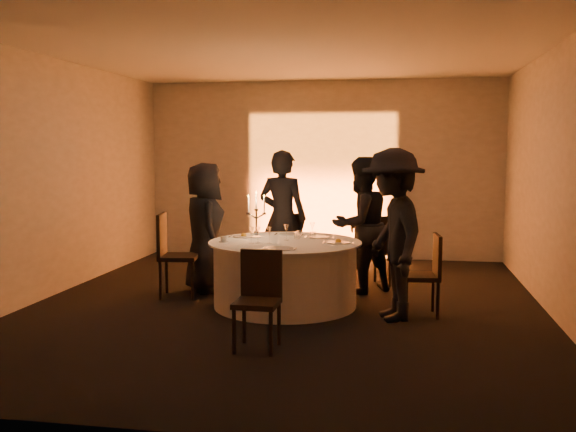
% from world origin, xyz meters
% --- Properties ---
extents(floor, '(7.00, 7.00, 0.00)m').
position_xyz_m(floor, '(0.00, 0.00, 0.00)').
color(floor, black).
rests_on(floor, ground).
extents(ceiling, '(7.00, 7.00, 0.00)m').
position_xyz_m(ceiling, '(0.00, 0.00, 3.00)').
color(ceiling, white).
rests_on(ceiling, wall_back).
extents(wall_back, '(7.00, 0.00, 7.00)m').
position_xyz_m(wall_back, '(0.00, 3.50, 1.50)').
color(wall_back, '#AFAAA2').
rests_on(wall_back, floor).
extents(wall_front, '(7.00, 0.00, 7.00)m').
position_xyz_m(wall_front, '(0.00, -3.50, 1.50)').
color(wall_front, '#AFAAA2').
rests_on(wall_front, floor).
extents(wall_left, '(0.00, 7.00, 7.00)m').
position_xyz_m(wall_left, '(-3.00, 0.00, 1.50)').
color(wall_left, '#AFAAA2').
rests_on(wall_left, floor).
extents(wall_right, '(0.00, 7.00, 7.00)m').
position_xyz_m(wall_right, '(3.00, 0.00, 1.50)').
color(wall_right, '#AFAAA2').
rests_on(wall_right, floor).
extents(uplighter_fixture, '(0.25, 0.12, 0.10)m').
position_xyz_m(uplighter_fixture, '(0.00, 3.20, 0.05)').
color(uplighter_fixture, black).
rests_on(uplighter_fixture, floor).
extents(banquet_table, '(1.80, 1.80, 0.77)m').
position_xyz_m(banquet_table, '(0.00, 0.00, 0.38)').
color(banquet_table, black).
rests_on(banquet_table, floor).
extents(chair_left, '(0.53, 0.53, 1.05)m').
position_xyz_m(chair_left, '(-1.49, 0.22, 0.60)').
color(chair_left, black).
rests_on(chair_left, floor).
extents(chair_back_left, '(0.47, 0.47, 0.97)m').
position_xyz_m(chair_back_left, '(-0.19, 1.37, 0.55)').
color(chair_back_left, black).
rests_on(chair_back_left, floor).
extents(chair_back_right, '(0.59, 0.59, 0.96)m').
position_xyz_m(chair_back_right, '(1.00, 1.26, 0.54)').
color(chair_back_right, black).
rests_on(chair_back_right, floor).
extents(chair_right, '(0.44, 0.44, 0.91)m').
position_xyz_m(chair_right, '(1.64, -0.16, 0.51)').
color(chair_right, black).
rests_on(chair_right, floor).
extents(chair_front, '(0.41, 0.41, 0.91)m').
position_xyz_m(chair_front, '(0.04, -1.61, 0.51)').
color(chair_front, black).
rests_on(chair_front, floor).
extents(guest_left, '(0.85, 0.97, 1.68)m').
position_xyz_m(guest_left, '(-1.17, 0.60, 0.84)').
color(guest_left, black).
rests_on(guest_left, floor).
extents(guest_back_left, '(0.75, 0.57, 1.84)m').
position_xyz_m(guest_back_left, '(-0.24, 1.12, 0.92)').
color(guest_back_left, black).
rests_on(guest_back_left, floor).
extents(guest_back_right, '(1.07, 1.07, 1.75)m').
position_xyz_m(guest_back_right, '(0.83, 0.88, 0.88)').
color(guest_back_right, black).
rests_on(guest_back_right, floor).
extents(guest_right, '(1.01, 1.36, 1.87)m').
position_xyz_m(guest_right, '(1.26, -0.38, 0.93)').
color(guest_right, black).
rests_on(guest_right, floor).
extents(plate_left, '(0.36, 0.27, 0.08)m').
position_xyz_m(plate_left, '(-0.57, 0.28, 0.79)').
color(plate_left, white).
rests_on(plate_left, banquet_table).
extents(plate_back_left, '(0.36, 0.25, 0.01)m').
position_xyz_m(plate_back_left, '(-0.05, 0.57, 0.78)').
color(plate_back_left, white).
rests_on(plate_back_left, banquet_table).
extents(plate_back_right, '(0.35, 0.25, 0.01)m').
position_xyz_m(plate_back_right, '(0.36, 0.39, 0.78)').
color(plate_back_right, white).
rests_on(plate_back_right, banquet_table).
extents(plate_right, '(0.36, 0.27, 0.08)m').
position_xyz_m(plate_right, '(0.63, -0.03, 0.79)').
color(plate_right, white).
rests_on(plate_right, banquet_table).
extents(plate_front, '(0.36, 0.29, 0.01)m').
position_xyz_m(plate_front, '(0.05, -0.58, 0.78)').
color(plate_front, white).
rests_on(plate_front, banquet_table).
extents(coffee_cup, '(0.11, 0.11, 0.07)m').
position_xyz_m(coffee_cup, '(-0.70, -0.17, 0.80)').
color(coffee_cup, white).
rests_on(coffee_cup, banquet_table).
extents(candelabra, '(0.24, 0.12, 0.58)m').
position_xyz_m(candelabra, '(-0.40, 0.24, 0.97)').
color(candelabra, silver).
rests_on(candelabra, banquet_table).
extents(wine_glass_a, '(0.07, 0.07, 0.19)m').
position_xyz_m(wine_glass_a, '(-0.15, -0.18, 0.91)').
color(wine_glass_a, white).
rests_on(wine_glass_a, banquet_table).
extents(wine_glass_b, '(0.07, 0.07, 0.19)m').
position_xyz_m(wine_glass_b, '(-0.28, -0.19, 0.91)').
color(wine_glass_b, white).
rests_on(wine_glass_b, banquet_table).
extents(wine_glass_c, '(0.07, 0.07, 0.19)m').
position_xyz_m(wine_glass_c, '(0.27, 0.36, 0.91)').
color(wine_glass_c, white).
rests_on(wine_glass_c, banquet_table).
extents(wine_glass_d, '(0.07, 0.07, 0.19)m').
position_xyz_m(wine_glass_d, '(0.00, 0.08, 0.91)').
color(wine_glass_d, white).
rests_on(wine_glass_d, banquet_table).
extents(wine_glass_e, '(0.07, 0.07, 0.19)m').
position_xyz_m(wine_glass_e, '(-0.35, -0.24, 0.91)').
color(wine_glass_e, white).
rests_on(wine_glass_e, banquet_table).
extents(tumbler_a, '(0.07, 0.07, 0.09)m').
position_xyz_m(tumbler_a, '(0.29, 0.27, 0.82)').
color(tumbler_a, white).
rests_on(tumbler_a, banquet_table).
extents(tumbler_b, '(0.07, 0.07, 0.09)m').
position_xyz_m(tumbler_b, '(0.10, 0.24, 0.82)').
color(tumbler_b, white).
rests_on(tumbler_b, banquet_table).
extents(tumbler_c, '(0.07, 0.07, 0.09)m').
position_xyz_m(tumbler_c, '(0.11, 0.33, 0.82)').
color(tumbler_c, white).
rests_on(tumbler_c, banquet_table).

